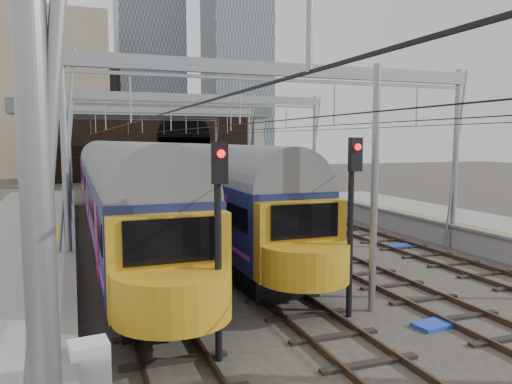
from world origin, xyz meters
name	(u,v)px	position (x,y,z in m)	size (l,w,h in m)	color
ground	(416,336)	(0.00, 0.00, 0.00)	(160.00, 160.00, 0.00)	#38332D
tracks	(235,232)	(0.00, 15.00, 0.02)	(14.40, 80.00, 0.22)	#4C3828
overhead_line	(203,114)	(0.00, 21.49, 6.57)	(16.80, 80.00, 8.00)	gray
retaining_wall	(154,145)	(1.40, 51.93, 4.33)	(28.00, 2.75, 9.00)	#302015
overbridge	(149,118)	(0.00, 46.00, 7.27)	(28.00, 3.00, 9.25)	gray
city_skyline	(143,61)	(2.73, 70.48, 17.09)	(37.50, 27.50, 60.00)	tan
train_main	(146,168)	(-2.00, 33.98, 2.45)	(2.74, 63.28, 4.73)	black
train_second	(114,186)	(-6.00, 16.97, 2.50)	(2.82, 32.63, 4.84)	black
signal_near_left	(219,225)	(-5.04, 0.31, 3.07)	(0.36, 0.47, 4.87)	black
signal_near_centre	(352,206)	(-0.87, 1.75, 3.13)	(0.36, 0.47, 4.98)	black
relay_cabinet	(90,378)	(-7.80, -0.92, 0.67)	(0.67, 0.56, 1.34)	silver
equip_cover_a	(431,325)	(0.77, 0.35, 0.05)	(0.92, 0.65, 0.11)	blue
equip_cover_b	(270,247)	(0.37, 10.86, 0.05)	(0.88, 0.62, 0.10)	blue
equip_cover_c	(399,246)	(5.98, 8.88, 0.06)	(0.96, 0.68, 0.11)	blue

